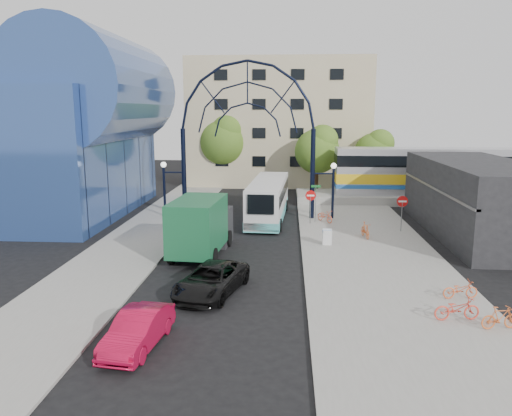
# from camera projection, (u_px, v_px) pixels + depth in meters

# --- Properties ---
(ground) EXTENTS (120.00, 120.00, 0.00)m
(ground) POSITION_uv_depth(u_px,v_px,m) (226.00, 276.00, 25.58)
(ground) COLOR black
(ground) RESTS_ON ground
(sidewalk_east) EXTENTS (8.00, 56.00, 0.12)m
(sidewalk_east) POSITION_uv_depth(u_px,v_px,m) (371.00, 256.00, 28.98)
(sidewalk_east) COLOR gray
(sidewalk_east) RESTS_ON ground
(plaza_west) EXTENTS (5.00, 50.00, 0.12)m
(plaza_west) POSITION_uv_depth(u_px,v_px,m) (137.00, 243.00, 31.86)
(plaza_west) COLOR gray
(plaza_west) RESTS_ON ground
(gateway_arch) EXTENTS (13.64, 0.44, 12.10)m
(gateway_arch) POSITION_uv_depth(u_px,v_px,m) (247.00, 108.00, 37.64)
(gateway_arch) COLOR black
(gateway_arch) RESTS_ON ground
(stop_sign) EXTENTS (0.80, 0.07, 2.50)m
(stop_sign) POSITION_uv_depth(u_px,v_px,m) (311.00, 199.00, 36.64)
(stop_sign) COLOR slate
(stop_sign) RESTS_ON sidewalk_east
(do_not_enter_sign) EXTENTS (0.76, 0.07, 2.48)m
(do_not_enter_sign) POSITION_uv_depth(u_px,v_px,m) (402.00, 205.00, 34.30)
(do_not_enter_sign) COLOR slate
(do_not_enter_sign) RESTS_ON sidewalk_east
(street_name_sign) EXTENTS (0.70, 0.70, 2.80)m
(street_name_sign) POSITION_uv_depth(u_px,v_px,m) (316.00, 195.00, 37.18)
(street_name_sign) COLOR slate
(street_name_sign) RESTS_ON sidewalk_east
(sandwich_board) EXTENTS (0.55, 0.61, 0.99)m
(sandwich_board) POSITION_uv_depth(u_px,v_px,m) (327.00, 235.00, 30.94)
(sandwich_board) COLOR white
(sandwich_board) RESTS_ON sidewalk_east
(transit_hall) EXTENTS (16.50, 18.00, 14.50)m
(transit_hall) POSITION_uv_depth(u_px,v_px,m) (59.00, 131.00, 39.95)
(transit_hall) COLOR #2D4A8B
(transit_hall) RESTS_ON ground
(commercial_block_east) EXTENTS (6.00, 16.00, 5.00)m
(commercial_block_east) POSITION_uv_depth(u_px,v_px,m) (477.00, 198.00, 33.88)
(commercial_block_east) COLOR black
(commercial_block_east) RESTS_ON ground
(apartment_block) EXTENTS (20.00, 12.10, 14.00)m
(apartment_block) POSITION_uv_depth(u_px,v_px,m) (279.00, 122.00, 58.35)
(apartment_block) COLOR tan
(apartment_block) RESTS_ON ground
(train_platform) EXTENTS (32.00, 5.00, 0.80)m
(train_platform) POSITION_uv_depth(u_px,v_px,m) (472.00, 199.00, 45.78)
(train_platform) COLOR gray
(train_platform) RESTS_ON ground
(train_car) EXTENTS (25.10, 3.05, 4.20)m
(train_car) POSITION_uv_depth(u_px,v_px,m) (474.00, 172.00, 45.30)
(train_car) COLOR #B7B7BC
(train_car) RESTS_ON train_platform
(tree_north_a) EXTENTS (4.48, 4.48, 7.00)m
(tree_north_a) POSITION_uv_depth(u_px,v_px,m) (318.00, 149.00, 49.70)
(tree_north_a) COLOR #382314
(tree_north_a) RESTS_ON ground
(tree_north_b) EXTENTS (5.12, 5.12, 8.00)m
(tree_north_b) POSITION_uv_depth(u_px,v_px,m) (224.00, 139.00, 54.12)
(tree_north_b) COLOR #382314
(tree_north_b) RESTS_ON ground
(tree_north_c) EXTENTS (4.16, 4.16, 6.50)m
(tree_north_c) POSITION_uv_depth(u_px,v_px,m) (376.00, 151.00, 51.34)
(tree_north_c) COLOR #382314
(tree_north_c) RESTS_ON ground
(city_bus) EXTENTS (3.06, 11.19, 3.04)m
(city_bus) POSITION_uv_depth(u_px,v_px,m) (268.00, 199.00, 38.85)
(city_bus) COLOR silver
(city_bus) RESTS_ON ground
(green_truck) EXTENTS (3.06, 6.99, 3.44)m
(green_truck) POSITION_uv_depth(u_px,v_px,m) (202.00, 226.00, 29.23)
(green_truck) COLOR black
(green_truck) RESTS_ON ground
(black_suv) EXTENTS (3.47, 5.39, 1.38)m
(black_suv) POSITION_uv_depth(u_px,v_px,m) (211.00, 280.00, 22.99)
(black_suv) COLOR black
(black_suv) RESTS_ON ground
(red_sedan) EXTENTS (1.88, 4.15, 1.32)m
(red_sedan) POSITION_uv_depth(u_px,v_px,m) (138.00, 330.00, 17.81)
(red_sedan) COLOR #B50B31
(red_sedan) RESTS_ON ground
(bike_near_a) EXTENTS (1.46, 1.73, 0.89)m
(bike_near_a) POSITION_uv_depth(u_px,v_px,m) (325.00, 216.00, 37.44)
(bike_near_a) COLOR #F55931
(bike_near_a) RESTS_ON sidewalk_east
(bike_near_b) EXTENTS (0.72, 1.74, 1.01)m
(bike_near_b) POSITION_uv_depth(u_px,v_px,m) (365.00, 230.00, 32.78)
(bike_near_b) COLOR orange
(bike_near_b) RESTS_ON sidewalk_east
(bike_far_a) EXTENTS (1.91, 0.87, 0.97)m
(bike_far_a) POSITION_uv_depth(u_px,v_px,m) (457.00, 309.00, 19.87)
(bike_far_a) COLOR #EA422E
(bike_far_a) RESTS_ON sidewalk_east
(bike_far_b) EXTENTS (1.57, 0.70, 0.91)m
(bike_far_b) POSITION_uv_depth(u_px,v_px,m) (500.00, 318.00, 19.06)
(bike_far_b) COLOR #D7622B
(bike_far_b) RESTS_ON sidewalk_east
(bike_far_c) EXTENTS (1.64, 0.77, 0.83)m
(bike_far_c) POSITION_uv_depth(u_px,v_px,m) (460.00, 289.00, 22.17)
(bike_far_c) COLOR orange
(bike_far_c) RESTS_ON sidewalk_east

